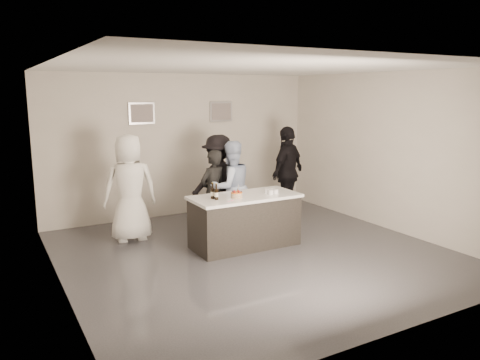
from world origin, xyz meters
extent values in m
plane|color=#3D3D42|center=(0.00, 0.00, 0.00)|extent=(6.00, 6.00, 0.00)
plane|color=white|center=(0.00, 0.00, 3.00)|extent=(6.00, 6.00, 0.00)
cube|color=beige|center=(0.00, 3.00, 1.50)|extent=(6.00, 0.04, 3.00)
cube|color=beige|center=(0.00, -3.00, 1.50)|extent=(6.00, 0.04, 3.00)
cube|color=beige|center=(-3.00, 0.00, 1.50)|extent=(0.04, 6.00, 3.00)
cube|color=beige|center=(3.00, 0.00, 1.50)|extent=(0.04, 6.00, 3.00)
cube|color=#B2B2B7|center=(-0.90, 2.97, 2.20)|extent=(0.54, 0.04, 0.44)
cube|color=#B2B2B7|center=(0.90, 2.97, 2.20)|extent=(0.54, 0.04, 0.44)
cube|color=white|center=(0.04, 0.40, 0.45)|extent=(1.86, 0.86, 0.90)
cylinder|color=orange|center=(-0.17, 0.30, 0.94)|extent=(0.19, 0.19, 0.08)
cylinder|color=black|center=(-0.55, 0.43, 1.03)|extent=(0.07, 0.07, 0.26)
cylinder|color=black|center=(-0.53, 0.34, 1.03)|extent=(0.07, 0.07, 0.26)
cube|color=orange|center=(0.51, 0.29, 0.94)|extent=(0.19, 0.19, 0.08)
cube|color=pink|center=(-0.34, 0.14, 0.90)|extent=(0.24, 0.08, 0.01)
imported|color=black|center=(-0.10, 1.34, 0.79)|extent=(0.66, 0.53, 1.58)
imported|color=#A8BADB|center=(0.22, 1.25, 0.87)|extent=(0.86, 0.68, 1.74)
imported|color=white|center=(-1.57, 1.69, 0.96)|extent=(1.01, 0.73, 1.92)
imported|color=black|center=(1.78, 1.63, 0.96)|extent=(1.22, 0.93, 1.93)
imported|color=black|center=(0.20, 1.70, 0.91)|extent=(1.21, 0.74, 1.82)
camera|label=1|loc=(-3.81, -6.32, 2.63)|focal=35.00mm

